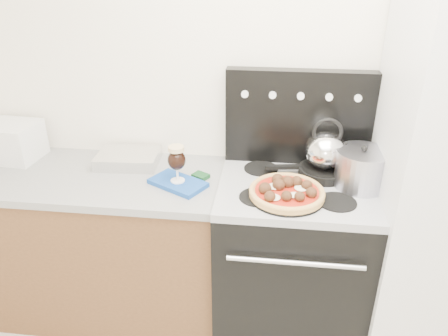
# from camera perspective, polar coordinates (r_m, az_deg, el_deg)

# --- Properties ---
(room_shell) EXTENTS (3.52, 3.01, 2.52)m
(room_shell) POSITION_cam_1_polar(r_m,az_deg,el_deg) (1.25, 7.95, -8.00)
(room_shell) COLOR #B9B4A8
(room_shell) RESTS_ON ground
(base_cabinet) EXTENTS (1.45, 0.60, 0.86)m
(base_cabinet) POSITION_cam_1_polar(r_m,az_deg,el_deg) (2.65, -16.39, -9.74)
(base_cabinet) COLOR brown
(base_cabinet) RESTS_ON ground
(countertop) EXTENTS (1.48, 0.63, 0.04)m
(countertop) POSITION_cam_1_polar(r_m,az_deg,el_deg) (2.42, -17.74, -1.10)
(countertop) COLOR gray
(countertop) RESTS_ON base_cabinet
(stove_body) EXTENTS (0.76, 0.65, 0.88)m
(stove_body) POSITION_cam_1_polar(r_m,az_deg,el_deg) (2.44, 8.58, -12.05)
(stove_body) COLOR black
(stove_body) RESTS_ON ground
(cooktop) EXTENTS (0.76, 0.65, 0.04)m
(cooktop) POSITION_cam_1_polar(r_m,az_deg,el_deg) (2.19, 9.38, -2.60)
(cooktop) COLOR #ADADB2
(cooktop) RESTS_ON stove_body
(backguard) EXTENTS (0.76, 0.08, 0.50)m
(backguard) POSITION_cam_1_polar(r_m,az_deg,el_deg) (2.33, 9.69, 6.53)
(backguard) COLOR black
(backguard) RESTS_ON cooktop
(fridge) EXTENTS (0.64, 0.68, 1.90)m
(fridge) POSITION_cam_1_polar(r_m,az_deg,el_deg) (2.29, 27.23, -2.58)
(fridge) COLOR silver
(fridge) RESTS_ON ground
(toaster_oven) EXTENTS (0.34, 0.27, 0.20)m
(toaster_oven) POSITION_cam_1_polar(r_m,az_deg,el_deg) (2.71, -26.29, 3.20)
(toaster_oven) COLOR silver
(toaster_oven) RESTS_ON countertop
(foil_sheet) EXTENTS (0.34, 0.26, 0.07)m
(foil_sheet) POSITION_cam_1_polar(r_m,az_deg,el_deg) (2.44, -12.40, 1.23)
(foil_sheet) COLOR white
(foil_sheet) RESTS_ON countertop
(oven_mitt) EXTENTS (0.32, 0.27, 0.02)m
(oven_mitt) POSITION_cam_1_polar(r_m,az_deg,el_deg) (2.19, -6.04, -1.98)
(oven_mitt) COLOR #1849A4
(oven_mitt) RESTS_ON countertop
(beer_glass) EXTENTS (0.11, 0.11, 0.19)m
(beer_glass) POSITION_cam_1_polar(r_m,az_deg,el_deg) (2.14, -6.17, 0.56)
(beer_glass) COLOR black
(beer_glass) RESTS_ON oven_mitt
(pizza_pan) EXTENTS (0.39, 0.39, 0.01)m
(pizza_pan) POSITION_cam_1_polar(r_m,az_deg,el_deg) (2.06, 8.16, -3.68)
(pizza_pan) COLOR black
(pizza_pan) RESTS_ON cooktop
(pizza) EXTENTS (0.43, 0.43, 0.05)m
(pizza) POSITION_cam_1_polar(r_m,az_deg,el_deg) (2.04, 8.22, -2.94)
(pizza) COLOR tan
(pizza) RESTS_ON pizza_pan
(skillet) EXTENTS (0.28, 0.28, 0.04)m
(skillet) POSITION_cam_1_polar(r_m,az_deg,el_deg) (2.28, 12.80, -0.47)
(skillet) COLOR black
(skillet) RESTS_ON cooktop
(tea_kettle) EXTENTS (0.23, 0.23, 0.22)m
(tea_kettle) POSITION_cam_1_polar(r_m,az_deg,el_deg) (2.22, 13.14, 2.60)
(tea_kettle) COLOR silver
(tea_kettle) RESTS_ON skillet
(stock_pot) EXTENTS (0.30, 0.30, 0.18)m
(stock_pot) POSITION_cam_1_polar(r_m,az_deg,el_deg) (2.20, 17.45, -0.21)
(stock_pot) COLOR #B1B1C0
(stock_pot) RESTS_ON cooktop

